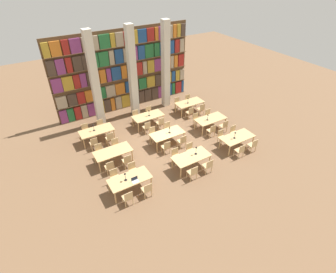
% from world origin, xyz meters
% --- Properties ---
extents(ground_plane, '(40.00, 40.00, 0.00)m').
position_xyz_m(ground_plane, '(0.00, 0.00, 0.00)').
color(ground_plane, brown).
extents(bookshelf_bank, '(9.86, 0.35, 5.50)m').
position_xyz_m(bookshelf_bank, '(-0.02, 5.50, 2.66)').
color(bookshelf_bank, brown).
rests_on(bookshelf_bank, ground_plane).
extents(pillar_left, '(0.47, 0.47, 6.00)m').
position_xyz_m(pillar_left, '(-2.50, 4.23, 3.00)').
color(pillar_left, beige).
rests_on(pillar_left, ground_plane).
extents(pillar_center, '(0.47, 0.47, 6.00)m').
position_xyz_m(pillar_center, '(0.00, 4.23, 3.00)').
color(pillar_center, beige).
rests_on(pillar_center, ground_plane).
extents(pillar_right, '(0.47, 0.47, 6.00)m').
position_xyz_m(pillar_right, '(2.50, 4.23, 3.00)').
color(pillar_right, beige).
rests_on(pillar_right, ground_plane).
extents(reading_table_0, '(1.99, 0.97, 0.75)m').
position_xyz_m(reading_table_0, '(-3.35, -2.33, 0.67)').
color(reading_table_0, tan).
rests_on(reading_table_0, ground_plane).
extents(chair_0, '(0.42, 0.40, 0.86)m').
position_xyz_m(chair_0, '(-3.80, -3.10, 0.46)').
color(chair_0, tan).
rests_on(chair_0, ground_plane).
extents(chair_1, '(0.42, 0.40, 0.86)m').
position_xyz_m(chair_1, '(-3.80, -1.56, 0.46)').
color(chair_1, tan).
rests_on(chair_1, ground_plane).
extents(chair_2, '(0.42, 0.40, 0.86)m').
position_xyz_m(chair_2, '(-2.85, -3.10, 0.46)').
color(chair_2, tan).
rests_on(chair_2, ground_plane).
extents(chair_3, '(0.42, 0.40, 0.86)m').
position_xyz_m(chair_3, '(-2.85, -1.56, 0.46)').
color(chair_3, tan).
rests_on(chair_3, ground_plane).
extents(desk_lamp_0, '(0.14, 0.14, 0.45)m').
position_xyz_m(desk_lamp_0, '(-3.54, -2.33, 1.05)').
color(desk_lamp_0, black).
rests_on(desk_lamp_0, reading_table_0).
extents(laptop, '(0.32, 0.22, 0.21)m').
position_xyz_m(laptop, '(-3.19, -2.62, 0.79)').
color(laptop, silver).
rests_on(laptop, reading_table_0).
extents(reading_table_1, '(1.99, 0.97, 0.75)m').
position_xyz_m(reading_table_1, '(0.07, -2.48, 0.67)').
color(reading_table_1, tan).
rests_on(reading_table_1, ground_plane).
extents(chair_4, '(0.42, 0.40, 0.86)m').
position_xyz_m(chair_4, '(-0.38, -3.25, 0.46)').
color(chair_4, tan).
rests_on(chair_4, ground_plane).
extents(chair_5, '(0.42, 0.40, 0.86)m').
position_xyz_m(chair_5, '(-0.38, -1.71, 0.46)').
color(chair_5, tan).
rests_on(chair_5, ground_plane).
extents(chair_6, '(0.42, 0.40, 0.86)m').
position_xyz_m(chair_6, '(0.56, -3.25, 0.46)').
color(chair_6, tan).
rests_on(chair_6, ground_plane).
extents(chair_7, '(0.42, 0.40, 0.86)m').
position_xyz_m(chair_7, '(0.56, -1.71, 0.46)').
color(chair_7, tan).
rests_on(chair_7, ground_plane).
extents(desk_lamp_1, '(0.14, 0.14, 0.48)m').
position_xyz_m(desk_lamp_1, '(0.37, -2.44, 1.07)').
color(desk_lamp_1, black).
rests_on(desk_lamp_1, reading_table_1).
extents(reading_table_2, '(1.99, 0.97, 0.75)m').
position_xyz_m(reading_table_2, '(3.33, -2.40, 0.67)').
color(reading_table_2, tan).
rests_on(reading_table_2, ground_plane).
extents(chair_8, '(0.42, 0.40, 0.86)m').
position_xyz_m(chair_8, '(2.86, -3.17, 0.46)').
color(chair_8, tan).
rests_on(chair_8, ground_plane).
extents(chair_9, '(0.42, 0.40, 0.86)m').
position_xyz_m(chair_9, '(2.86, -1.63, 0.46)').
color(chair_9, tan).
rests_on(chair_9, ground_plane).
extents(chair_10, '(0.42, 0.40, 0.86)m').
position_xyz_m(chair_10, '(3.83, -3.17, 0.46)').
color(chair_10, tan).
rests_on(chair_10, ground_plane).
extents(chair_11, '(0.42, 0.40, 0.86)m').
position_xyz_m(chair_11, '(3.83, -1.63, 0.46)').
color(chair_11, tan).
rests_on(chair_11, ground_plane).
extents(desk_lamp_2, '(0.14, 0.14, 0.42)m').
position_xyz_m(desk_lamp_2, '(3.09, -2.41, 1.03)').
color(desk_lamp_2, black).
rests_on(desk_lamp_2, reading_table_2).
extents(reading_table_3, '(1.99, 0.97, 0.75)m').
position_xyz_m(reading_table_3, '(-3.26, 0.02, 0.67)').
color(reading_table_3, tan).
rests_on(reading_table_3, ground_plane).
extents(chair_12, '(0.42, 0.40, 0.86)m').
position_xyz_m(chair_12, '(-3.77, -0.75, 0.46)').
color(chair_12, tan).
rests_on(chair_12, ground_plane).
extents(chair_13, '(0.42, 0.40, 0.86)m').
position_xyz_m(chair_13, '(-3.77, 0.79, 0.46)').
color(chair_13, tan).
rests_on(chair_13, ground_plane).
extents(chair_14, '(0.42, 0.40, 0.86)m').
position_xyz_m(chair_14, '(-2.81, -0.75, 0.46)').
color(chair_14, tan).
rests_on(chair_14, ground_plane).
extents(chair_15, '(0.42, 0.40, 0.86)m').
position_xyz_m(chair_15, '(-2.81, 0.79, 0.46)').
color(chair_15, tan).
rests_on(chair_15, ground_plane).
extents(reading_table_4, '(1.99, 0.97, 0.75)m').
position_xyz_m(reading_table_4, '(0.08, -0.02, 0.67)').
color(reading_table_4, tan).
rests_on(reading_table_4, ground_plane).
extents(chair_16, '(0.42, 0.40, 0.86)m').
position_xyz_m(chair_16, '(-0.45, -0.79, 0.46)').
color(chair_16, tan).
rests_on(chair_16, ground_plane).
extents(chair_17, '(0.42, 0.40, 0.86)m').
position_xyz_m(chair_17, '(-0.45, 0.75, 0.46)').
color(chair_17, tan).
rests_on(chair_17, ground_plane).
extents(chair_18, '(0.42, 0.40, 0.86)m').
position_xyz_m(chair_18, '(0.62, -0.79, 0.46)').
color(chair_18, tan).
rests_on(chair_18, ground_plane).
extents(chair_19, '(0.42, 0.40, 0.86)m').
position_xyz_m(chair_19, '(0.62, 0.75, 0.46)').
color(chair_19, tan).
rests_on(chair_19, ground_plane).
extents(desk_lamp_3, '(0.14, 0.14, 0.39)m').
position_xyz_m(desk_lamp_3, '(0.22, -0.05, 1.01)').
color(desk_lamp_3, black).
rests_on(desk_lamp_3, reading_table_4).
extents(reading_table_5, '(1.99, 0.97, 0.75)m').
position_xyz_m(reading_table_5, '(3.29, -0.03, 0.67)').
color(reading_table_5, tan).
rests_on(reading_table_5, ground_plane).
extents(chair_20, '(0.42, 0.40, 0.86)m').
position_xyz_m(chair_20, '(2.77, -0.80, 0.46)').
color(chair_20, tan).
rests_on(chair_20, ground_plane).
extents(chair_21, '(0.42, 0.40, 0.86)m').
position_xyz_m(chair_21, '(2.77, 0.74, 0.46)').
color(chair_21, tan).
rests_on(chair_21, ground_plane).
extents(chair_22, '(0.42, 0.40, 0.86)m').
position_xyz_m(chair_22, '(3.76, -0.80, 0.46)').
color(chair_22, tan).
rests_on(chair_22, ground_plane).
extents(chair_23, '(0.42, 0.40, 0.86)m').
position_xyz_m(chair_23, '(3.76, 0.74, 0.46)').
color(chair_23, tan).
rests_on(chair_23, ground_plane).
extents(desk_lamp_4, '(0.14, 0.14, 0.42)m').
position_xyz_m(desk_lamp_4, '(3.00, -0.06, 1.03)').
color(desk_lamp_4, black).
rests_on(desk_lamp_4, reading_table_5).
extents(reading_table_6, '(1.99, 0.97, 0.75)m').
position_xyz_m(reading_table_6, '(-3.36, 2.41, 0.67)').
color(reading_table_6, tan).
rests_on(reading_table_6, ground_plane).
extents(chair_24, '(0.42, 0.40, 0.86)m').
position_xyz_m(chair_24, '(-3.81, 1.64, 0.46)').
color(chair_24, tan).
rests_on(chair_24, ground_plane).
extents(chair_25, '(0.42, 0.40, 0.86)m').
position_xyz_m(chair_25, '(-3.81, 3.18, 0.46)').
color(chair_25, tan).
rests_on(chair_25, ground_plane).
extents(chair_26, '(0.42, 0.40, 0.86)m').
position_xyz_m(chair_26, '(-2.86, 1.64, 0.46)').
color(chair_26, tan).
rests_on(chair_26, ground_plane).
extents(chair_27, '(0.42, 0.40, 0.86)m').
position_xyz_m(chair_27, '(-2.86, 3.18, 0.46)').
color(chair_27, tan).
rests_on(chair_27, ground_plane).
extents(desk_lamp_5, '(0.14, 0.14, 0.46)m').
position_xyz_m(desk_lamp_5, '(-3.48, 2.45, 1.06)').
color(desk_lamp_5, black).
rests_on(desk_lamp_5, reading_table_6).
extents(reading_table_7, '(1.99, 0.97, 0.75)m').
position_xyz_m(reading_table_7, '(0.05, 2.35, 0.67)').
color(reading_table_7, tan).
rests_on(reading_table_7, ground_plane).
extents(chair_28, '(0.42, 0.40, 0.86)m').
position_xyz_m(chair_28, '(-0.45, 1.58, 0.46)').
color(chair_28, tan).
rests_on(chair_28, ground_plane).
extents(chair_29, '(0.42, 0.40, 0.86)m').
position_xyz_m(chair_29, '(-0.45, 3.12, 0.46)').
color(chair_29, tan).
rests_on(chair_29, ground_plane).
extents(chair_30, '(0.42, 0.40, 0.86)m').
position_xyz_m(chair_30, '(0.53, 1.58, 0.46)').
color(chair_30, tan).
rests_on(chair_30, ground_plane).
extents(chair_31, '(0.42, 0.40, 0.86)m').
position_xyz_m(chair_31, '(0.53, 3.12, 0.46)').
color(chair_31, tan).
rests_on(chair_31, ground_plane).
extents(desk_lamp_6, '(0.14, 0.14, 0.40)m').
position_xyz_m(desk_lamp_6, '(0.11, 2.31, 1.02)').
color(desk_lamp_6, black).
rests_on(desk_lamp_6, reading_table_7).
extents(reading_table_8, '(1.99, 0.97, 0.75)m').
position_xyz_m(reading_table_8, '(3.41, 2.48, 0.67)').
color(reading_table_8, tan).
rests_on(reading_table_8, ground_plane).
extents(chair_32, '(0.42, 0.40, 0.86)m').
position_xyz_m(chair_32, '(2.93, 1.71, 0.46)').
color(chair_32, tan).
rests_on(chair_32, ground_plane).
extents(chair_33, '(0.42, 0.40, 0.86)m').
position_xyz_m(chair_33, '(2.93, 3.25, 0.46)').
color(chair_33, tan).
rests_on(chair_33, ground_plane).
extents(chair_34, '(0.42, 0.40, 0.86)m').
position_xyz_m(chair_34, '(3.87, 1.71, 0.46)').
color(chair_34, tan).
rests_on(chair_34, ground_plane).
extents(chair_35, '(0.42, 0.40, 0.86)m').
position_xyz_m(chair_35, '(3.87, 3.25, 0.46)').
color(chair_35, tan).
rests_on(chair_35, ground_plane).
extents(desk_lamp_7, '(0.14, 0.14, 0.40)m').
position_xyz_m(desk_lamp_7, '(3.23, 2.44, 1.02)').
color(desk_lamp_7, black).
rests_on(desk_lamp_7, reading_table_8).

